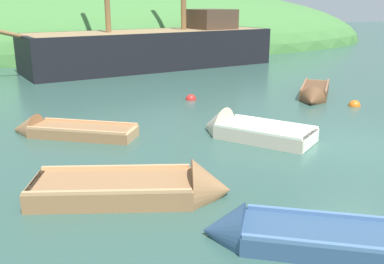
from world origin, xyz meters
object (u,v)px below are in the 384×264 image
object	(u,v)px
buoy_red	(191,100)
rowboat_center	(290,239)
sailing_ship	(154,53)
buoy_orange	(354,106)
rowboat_outer_right	(314,94)
rowboat_far	(147,191)
rowboat_portside	(63,132)
rowboat_near_dock	(246,132)

from	to	relation	value
buoy_red	rowboat_center	bearing A→B (deg)	-98.71
sailing_ship	buoy_orange	world-z (taller)	sailing_ship
rowboat_outer_right	rowboat_far	world-z (taller)	rowboat_far
rowboat_far	buoy_red	bearing A→B (deg)	82.32
rowboat_portside	buoy_orange	xyz separation A→B (m)	(9.88, 0.63, -0.08)
rowboat_far	rowboat_portside	world-z (taller)	rowboat_far
buoy_red	rowboat_portside	bearing A→B (deg)	-144.59
rowboat_far	buoy_orange	world-z (taller)	rowboat_far
rowboat_center	sailing_ship	bearing A→B (deg)	-67.30
rowboat_center	rowboat_far	bearing A→B (deg)	-23.97
rowboat_far	sailing_ship	bearing A→B (deg)	91.82
rowboat_near_dock	buoy_red	distance (m)	4.94
buoy_orange	rowboat_near_dock	bearing A→B (deg)	-156.47
rowboat_portside	buoy_red	bearing A→B (deg)	-115.17
rowboat_near_dock	rowboat_portside	world-z (taller)	rowboat_near_dock
sailing_ship	rowboat_center	world-z (taller)	sailing_ship
sailing_ship	buoy_orange	size ratio (longest dim) A/B	38.99
rowboat_far	buoy_red	size ratio (longest dim) A/B	9.60
rowboat_center	rowboat_portside	size ratio (longest dim) A/B	0.89
rowboat_outer_right	rowboat_near_dock	bearing A→B (deg)	-13.55
rowboat_outer_right	rowboat_center	bearing A→B (deg)	1.80
rowboat_near_dock	rowboat_portside	distance (m)	5.01
rowboat_far	rowboat_center	size ratio (longest dim) A/B	1.22
rowboat_near_dock	buoy_red	xyz separation A→B (m)	(-0.06, 4.94, -0.12)
rowboat_center	buoy_red	size ratio (longest dim) A/B	7.86
rowboat_outer_right	rowboat_near_dock	distance (m)	6.05
rowboat_portside	buoy_red	xyz separation A→B (m)	(4.69, 3.33, -0.08)
rowboat_near_dock	buoy_red	world-z (taller)	rowboat_near_dock
rowboat_center	rowboat_portside	world-z (taller)	rowboat_center
buoy_orange	buoy_red	bearing A→B (deg)	152.53
rowboat_portside	sailing_ship	bearing A→B (deg)	-84.12
sailing_ship	buoy_red	size ratio (longest dim) A/B	40.21
rowboat_outer_right	rowboat_portside	distance (m)	9.62
rowboat_outer_right	rowboat_portside	xyz separation A→B (m)	(-9.33, -2.35, -0.05)
sailing_ship	rowboat_far	xyz separation A→B (m)	(-3.82, -16.60, -0.66)
rowboat_outer_right	buoy_red	world-z (taller)	rowboat_outer_right
sailing_ship	rowboat_near_dock	xyz separation A→B (m)	(-0.47, -13.59, -0.66)
rowboat_center	buoy_red	xyz separation A→B (m)	(1.57, 10.24, -0.09)
rowboat_far	rowboat_outer_right	bearing A→B (deg)	56.07
sailing_ship	rowboat_near_dock	world-z (taller)	sailing_ship
rowboat_center	buoy_orange	size ratio (longest dim) A/B	7.62
rowboat_portside	buoy_orange	world-z (taller)	rowboat_portside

